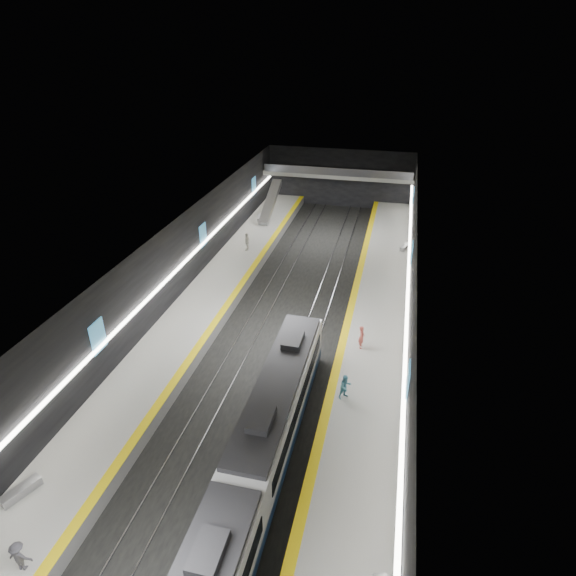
% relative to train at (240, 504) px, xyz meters
% --- Properties ---
extents(ground, '(70.00, 70.00, 0.00)m').
position_rel_train_xyz_m(ground, '(-2.50, 16.21, -2.20)').
color(ground, black).
rests_on(ground, ground).
extents(ceiling, '(20.00, 70.00, 0.04)m').
position_rel_train_xyz_m(ceiling, '(-2.50, 16.21, 5.80)').
color(ceiling, beige).
rests_on(ceiling, wall_left).
extents(wall_left, '(0.04, 70.00, 8.00)m').
position_rel_train_xyz_m(wall_left, '(-12.50, 16.21, 1.80)').
color(wall_left, black).
rests_on(wall_left, ground).
extents(wall_right, '(0.04, 70.00, 8.00)m').
position_rel_train_xyz_m(wall_right, '(7.50, 16.21, 1.80)').
color(wall_right, black).
rests_on(wall_right, ground).
extents(wall_back, '(20.00, 0.04, 8.00)m').
position_rel_train_xyz_m(wall_back, '(-2.50, 51.21, 1.80)').
color(wall_back, black).
rests_on(wall_back, ground).
extents(platform_left, '(5.00, 70.00, 1.00)m').
position_rel_train_xyz_m(platform_left, '(-10.00, 16.21, -1.70)').
color(platform_left, slate).
rests_on(platform_left, ground).
extents(tile_surface_left, '(5.00, 70.00, 0.02)m').
position_rel_train_xyz_m(tile_surface_left, '(-10.00, 16.21, -1.19)').
color(tile_surface_left, '#A3A39E').
rests_on(tile_surface_left, platform_left).
extents(tactile_strip_left, '(0.60, 70.00, 0.02)m').
position_rel_train_xyz_m(tactile_strip_left, '(-7.80, 16.21, -1.18)').
color(tactile_strip_left, yellow).
rests_on(tactile_strip_left, platform_left).
extents(platform_right, '(5.00, 70.00, 1.00)m').
position_rel_train_xyz_m(platform_right, '(5.00, 16.21, -1.70)').
color(platform_right, slate).
rests_on(platform_right, ground).
extents(tile_surface_right, '(5.00, 70.00, 0.02)m').
position_rel_train_xyz_m(tile_surface_right, '(5.00, 16.21, -1.19)').
color(tile_surface_right, '#A3A39E').
rests_on(tile_surface_right, platform_right).
extents(tactile_strip_right, '(0.60, 70.00, 0.02)m').
position_rel_train_xyz_m(tactile_strip_right, '(2.80, 16.21, -1.18)').
color(tactile_strip_right, yellow).
rests_on(tactile_strip_right, platform_right).
extents(rails, '(6.52, 70.00, 0.12)m').
position_rel_train_xyz_m(rails, '(-2.50, 16.21, -2.14)').
color(rails, gray).
rests_on(rails, ground).
extents(train, '(2.69, 30.04, 3.60)m').
position_rel_train_xyz_m(train, '(0.00, 0.00, 0.00)').
color(train, '#10223C').
rests_on(train, ground).
extents(ad_posters, '(19.94, 53.50, 2.20)m').
position_rel_train_xyz_m(ad_posters, '(-2.50, 17.21, 2.30)').
color(ad_posters, teal).
rests_on(ad_posters, wall_left).
extents(cove_light_left, '(0.25, 68.60, 0.12)m').
position_rel_train_xyz_m(cove_light_left, '(-12.30, 16.21, 1.60)').
color(cove_light_left, white).
rests_on(cove_light_left, wall_left).
extents(cove_light_right, '(0.25, 68.60, 0.12)m').
position_rel_train_xyz_m(cove_light_right, '(7.30, 16.21, 1.60)').
color(cove_light_right, white).
rests_on(cove_light_right, wall_right).
extents(mezzanine_bridge, '(20.00, 3.00, 1.50)m').
position_rel_train_xyz_m(mezzanine_bridge, '(-2.50, 49.13, 2.84)').
color(mezzanine_bridge, gray).
rests_on(mezzanine_bridge, wall_left).
extents(escalator, '(1.20, 7.50, 3.92)m').
position_rel_train_xyz_m(escalator, '(-10.00, 42.21, 0.70)').
color(escalator, '#99999E').
rests_on(escalator, platform_left).
extents(bench_left_near, '(1.31, 2.11, 0.50)m').
position_rel_train_xyz_m(bench_left_near, '(-11.54, -1.21, -0.95)').
color(bench_left_near, '#99999E').
rests_on(bench_left_near, platform_left).
extents(bench_left_far, '(1.06, 1.94, 0.46)m').
position_rel_train_xyz_m(bench_left_far, '(-11.07, 40.68, -0.97)').
color(bench_left_far, '#99999E').
rests_on(bench_left_far, platform_left).
extents(bench_right_far, '(1.10, 1.93, 0.46)m').
position_rel_train_xyz_m(bench_right_far, '(7.00, 35.57, -0.97)').
color(bench_right_far, '#99999E').
rests_on(bench_right_far, platform_right).
extents(passenger_right_a, '(0.48, 0.70, 1.85)m').
position_rel_train_xyz_m(passenger_right_a, '(4.21, 15.96, -0.27)').
color(passenger_right_a, '#CD554C').
rests_on(passenger_right_a, platform_right).
extents(passenger_right_b, '(1.07, 1.06, 1.75)m').
position_rel_train_xyz_m(passenger_right_b, '(3.76, 10.10, -0.32)').
color(passenger_right_b, '#539CB5').
rests_on(passenger_right_b, platform_right).
extents(passenger_left_a, '(0.52, 1.17, 1.97)m').
position_rel_train_xyz_m(passenger_left_a, '(-9.65, 31.28, -0.21)').
color(passenger_left_a, beige).
rests_on(passenger_left_a, platform_left).
extents(passenger_left_b, '(1.12, 0.74, 1.63)m').
position_rel_train_xyz_m(passenger_left_b, '(-8.74, -4.50, -0.38)').
color(passenger_left_b, '#45444D').
rests_on(passenger_left_b, platform_left).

